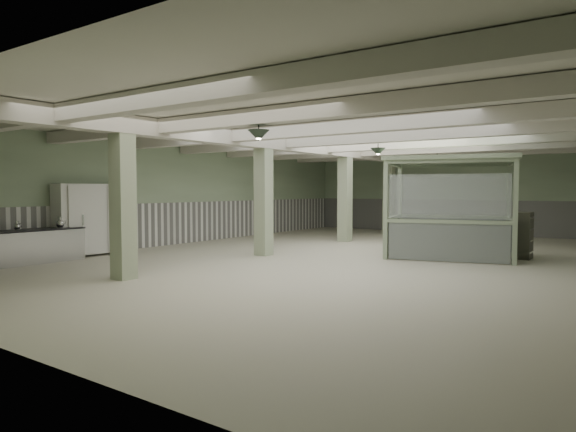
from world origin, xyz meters
The scene contains 26 objects.
floor centered at (0.00, 0.00, 0.00)m, with size 20.00×20.00×0.00m, color beige.
ceiling centered at (0.00, 0.00, 3.60)m, with size 14.00×20.00×0.02m, color silver.
wall_back centered at (0.00, 10.00, 1.80)m, with size 14.00×0.02×3.60m, color #9FB792.
wall_left centered at (-7.00, 0.00, 1.80)m, with size 0.02×20.00×3.60m, color #9FB792.
wainscot_left centered at (-6.97, 0.00, 0.75)m, with size 0.05×19.90×1.50m, color silver.
wainscot_back centered at (0.00, 9.97, 0.75)m, with size 13.90×0.05×1.50m, color silver.
girder centered at (-2.50, 0.00, 3.38)m, with size 0.45×19.90×0.40m, color beige.
beam_a centered at (0.00, -7.50, 3.42)m, with size 13.90×0.35×0.32m, color beige.
beam_b centered at (0.00, -5.00, 3.42)m, with size 13.90×0.35×0.32m, color beige.
beam_c centered at (0.00, -2.50, 3.42)m, with size 13.90×0.35×0.32m, color beige.
beam_d centered at (0.00, 0.00, 3.42)m, with size 13.90×0.35×0.32m, color beige.
beam_e centered at (0.00, 2.50, 3.42)m, with size 13.90×0.35×0.32m, color beige.
beam_f centered at (0.00, 5.00, 3.42)m, with size 13.90×0.35×0.32m, color beige.
beam_g centered at (0.00, 7.50, 3.42)m, with size 13.90×0.35×0.32m, color beige.
column_a centered at (-2.50, -6.00, 1.80)m, with size 0.42×0.42×3.60m, color #A2B08E.
column_b centered at (-2.50, -1.00, 1.80)m, with size 0.42×0.42×3.60m, color #A2B08E.
column_c centered at (-2.50, 4.00, 1.80)m, with size 0.42×0.42×3.60m, color #A2B08E.
column_d centered at (-2.50, 8.00, 1.80)m, with size 0.42×0.42×3.60m, color #A2B08E.
pendant_front centered at (0.50, -5.00, 3.05)m, with size 0.44×0.44×0.22m, color #29362B.
pendant_mid centered at (0.50, 0.50, 3.05)m, with size 0.44×0.44×0.22m, color #29362B.
pendant_back centered at (0.50, 5.50, 3.05)m, with size 0.44×0.44×0.22m, color #29362B.
pitcher_near centered at (-6.41, -5.15, 1.05)m, with size 0.21×0.24×0.31m, color #B0B0B4, non-canonical shape.
pitcher_far centered at (-6.57, -6.25, 1.02)m, with size 0.16×0.19×0.24m, color #B0B0B4, non-canonical shape.
walkin_cooler centered at (-6.62, -4.00, 1.04)m, with size 1.02×2.26×2.07m.
guard_booth centered at (2.11, 2.05, 1.93)m, with size 4.26×3.87×2.91m.
filing_cabinet centered at (4.02, 2.64, 0.66)m, with size 0.43×0.61×1.33m, color #525244.
Camera 1 is at (6.92, -13.07, 1.98)m, focal length 32.00 mm.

